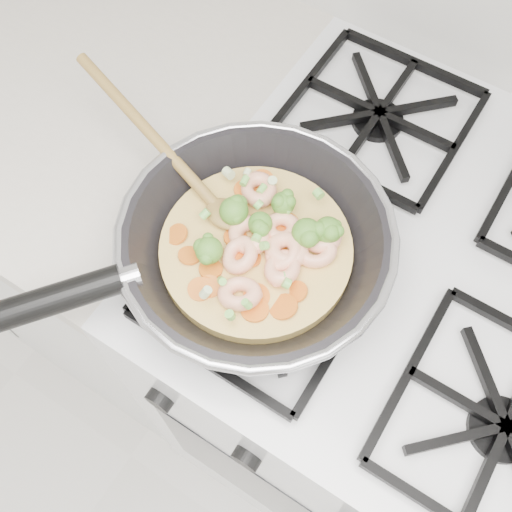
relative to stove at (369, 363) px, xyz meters
The scene contains 3 objects.
stove is the anchor object (origin of this frame).
counter_left 0.80m from the stove, behind, with size 1.00×0.60×0.90m.
skillet 0.54m from the stove, 143.59° to the right, with size 0.46×0.43×0.10m.
Camera 1 is at (-0.00, 1.31, 1.55)m, focal length 41.71 mm.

